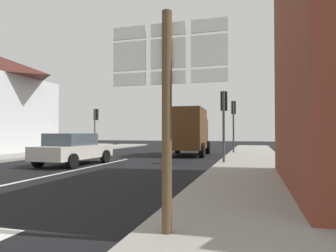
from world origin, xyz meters
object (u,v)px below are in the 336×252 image
object	(u,v)px
sedan_far	(73,149)
traffic_light_near_right	(224,110)
delivery_truck	(188,130)
traffic_light_far_right	(234,115)
traffic_light_far_left	(96,120)
route_sign_post	(167,97)

from	to	relation	value
sedan_far	traffic_light_near_right	bearing A→B (deg)	16.17
sedan_far	delivery_truck	distance (m)	8.19
traffic_light_far_right	traffic_light_near_right	world-z (taller)	traffic_light_far_right
traffic_light_near_right	traffic_light_far_left	world-z (taller)	same
sedan_far	traffic_light_far_right	world-z (taller)	traffic_light_far_right
traffic_light_far_left	traffic_light_near_right	bearing A→B (deg)	-35.28
traffic_light_far_right	traffic_light_far_left	size ratio (longest dim) A/B	1.08
sedan_far	traffic_light_near_right	xyz separation A→B (m)	(6.76, 1.96, 1.78)
traffic_light_far_left	delivery_truck	bearing A→B (deg)	-18.02
route_sign_post	traffic_light_near_right	bearing A→B (deg)	91.01
sedan_far	traffic_light_far_right	size ratio (longest dim) A/B	1.15
traffic_light_far_right	traffic_light_far_left	xyz separation A→B (m)	(-11.10, 0.72, -0.20)
sedan_far	route_sign_post	size ratio (longest dim) A/B	1.33
delivery_truck	traffic_light_far_left	size ratio (longest dim) A/B	1.48
delivery_truck	route_sign_post	distance (m)	15.77
route_sign_post	traffic_light_far_right	bearing A→B (deg)	90.60
sedan_far	delivery_truck	xyz separation A→B (m)	(3.94, 7.12, 0.89)
delivery_truck	traffic_light_near_right	world-z (taller)	traffic_light_near_right
traffic_light_near_right	delivery_truck	bearing A→B (deg)	118.64
traffic_light_far_left	sedan_far	bearing A→B (deg)	-66.11
route_sign_post	traffic_light_near_right	size ratio (longest dim) A/B	0.93
sedan_far	traffic_light_far_right	xyz separation A→B (m)	(6.76, 9.10, 1.98)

